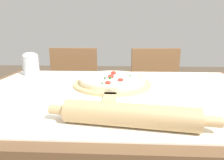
# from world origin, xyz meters

# --- Properties ---
(dining_table) EXTENTS (1.23, 0.83, 0.78)m
(dining_table) POSITION_xyz_m (0.00, 0.00, 0.65)
(dining_table) COLOR brown
(dining_table) RESTS_ON ground_plane
(towel_cloth) EXTENTS (1.15, 0.75, 0.00)m
(towel_cloth) POSITION_xyz_m (0.00, 0.00, 0.78)
(towel_cloth) COLOR white
(towel_cloth) RESTS_ON dining_table
(pizza_peel) EXTENTS (0.34, 0.51, 0.01)m
(pizza_peel) POSITION_xyz_m (-0.03, 0.06, 0.79)
(pizza_peel) COLOR tan
(pizza_peel) RESTS_ON towel_cloth
(pizza) EXTENTS (0.29, 0.29, 0.03)m
(pizza) POSITION_xyz_m (-0.03, 0.08, 0.81)
(pizza) COLOR beige
(pizza) RESTS_ON pizza_peel
(rolling_pin) EXTENTS (0.42, 0.11, 0.06)m
(rolling_pin) POSITION_xyz_m (0.03, -0.30, 0.81)
(rolling_pin) COLOR tan
(rolling_pin) RESTS_ON towel_cloth
(chair_left) EXTENTS (0.41, 0.41, 0.88)m
(chair_left) POSITION_xyz_m (-0.38, 0.73, 0.51)
(chair_left) COLOR brown
(chair_left) RESTS_ON ground_plane
(chair_right) EXTENTS (0.43, 0.43, 0.88)m
(chair_right) POSITION_xyz_m (0.29, 0.73, 0.51)
(chair_right) COLOR brown
(chair_right) RESTS_ON ground_plane
(flour_cup) EXTENTS (0.08, 0.08, 0.12)m
(flour_cup) POSITION_xyz_m (-0.47, 0.27, 0.85)
(flour_cup) COLOR #B2B7BC
(flour_cup) RESTS_ON towel_cloth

